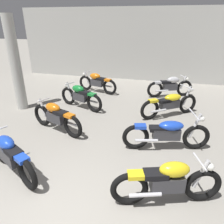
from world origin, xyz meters
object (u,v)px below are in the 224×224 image
at_px(support_pillar, 15,65).
at_px(motorcycle_right_row_1, 167,133).
at_px(motorcycle_left_row_0, 10,155).
at_px(motorcycle_right_row_3, 170,86).
at_px(motorcycle_left_row_2, 80,96).
at_px(motorcycle_left_row_3, 97,82).
at_px(motorcycle_right_row_0, 168,182).
at_px(motorcycle_left_row_1, 56,116).
at_px(motorcycle_right_row_2, 170,103).

relative_size(support_pillar, motorcycle_right_row_1, 1.50).
relative_size(motorcycle_left_row_0, motorcycle_right_row_3, 0.97).
height_order(motorcycle_left_row_0, motorcycle_right_row_1, motorcycle_right_row_1).
xyz_separation_m(motorcycle_left_row_0, motorcycle_left_row_2, (0.00, 3.76, 0.00)).
height_order(motorcycle_left_row_3, motorcycle_right_row_0, same).
bearing_deg(motorcycle_left_row_3, motorcycle_right_row_3, 3.56).
relative_size(motorcycle_left_row_0, motorcycle_left_row_1, 0.96).
bearing_deg(motorcycle_left_row_1, motorcycle_right_row_2, 31.12).
distance_m(motorcycle_left_row_1, motorcycle_right_row_2, 3.69).
height_order(motorcycle_left_row_3, motorcycle_right_row_2, motorcycle_right_row_2).
height_order(support_pillar, motorcycle_left_row_0, support_pillar).
height_order(motorcycle_left_row_3, motorcycle_right_row_3, same).
xyz_separation_m(motorcycle_left_row_1, motorcycle_right_row_1, (3.10, -0.17, -0.01)).
bearing_deg(motorcycle_right_row_3, support_pillar, -152.94).
distance_m(motorcycle_left_row_0, motorcycle_left_row_1, 1.93).
height_order(motorcycle_left_row_2, motorcycle_right_row_1, motorcycle_right_row_1).
bearing_deg(motorcycle_left_row_3, motorcycle_left_row_1, -90.02).
height_order(motorcycle_left_row_2, motorcycle_right_row_2, motorcycle_right_row_2).
xyz_separation_m(motorcycle_left_row_1, motorcycle_right_row_2, (3.16, 1.91, -0.01)).
height_order(motorcycle_right_row_0, motorcycle_right_row_2, motorcycle_right_row_2).
relative_size(support_pillar, motorcycle_right_row_0, 1.68).
distance_m(motorcycle_left_row_1, motorcycle_right_row_3, 5.05).
height_order(support_pillar, motorcycle_left_row_1, support_pillar).
xyz_separation_m(motorcycle_left_row_3, motorcycle_right_row_0, (3.15, -5.68, 0.00)).
distance_m(motorcycle_right_row_0, motorcycle_right_row_3, 5.88).
bearing_deg(support_pillar, motorcycle_left_row_3, 50.03).
relative_size(support_pillar, motorcycle_left_row_1, 1.70).
bearing_deg(motorcycle_left_row_1, motorcycle_left_row_0, -90.13).
bearing_deg(motorcycle_right_row_0, motorcycle_right_row_3, 90.01).
bearing_deg(motorcycle_right_row_3, motorcycle_right_row_0, -89.99).
bearing_deg(motorcycle_right_row_1, motorcycle_right_row_3, 89.29).
xyz_separation_m(motorcycle_left_row_1, motorcycle_left_row_2, (-0.00, 1.83, 0.00)).
bearing_deg(support_pillar, motorcycle_right_row_3, 27.06).
distance_m(motorcycle_left_row_2, motorcycle_left_row_3, 1.92).
distance_m(motorcycle_left_row_1, motorcycle_left_row_2, 1.83).
bearing_deg(motorcycle_left_row_2, motorcycle_right_row_1, -32.82).
height_order(motorcycle_left_row_1, motorcycle_right_row_2, motorcycle_right_row_2).
distance_m(motorcycle_left_row_3, motorcycle_right_row_1, 5.00).
distance_m(motorcycle_left_row_3, motorcycle_right_row_3, 3.16).
height_order(support_pillar, motorcycle_left_row_3, support_pillar).
bearing_deg(motorcycle_left_row_1, motorcycle_right_row_1, -3.22).
distance_m(motorcycle_left_row_0, motorcycle_right_row_1, 3.57).
relative_size(motorcycle_left_row_3, motorcycle_right_row_3, 1.04).
bearing_deg(motorcycle_right_row_2, motorcycle_right_row_0, -90.09).
relative_size(motorcycle_right_row_0, motorcycle_right_row_2, 1.04).
relative_size(motorcycle_left_row_0, motorcycle_left_row_3, 0.94).
bearing_deg(motorcycle_left_row_3, support_pillar, -129.97).
bearing_deg(motorcycle_left_row_1, support_pillar, 148.45).
bearing_deg(motorcycle_left_row_2, motorcycle_left_row_1, -89.97).
height_order(motorcycle_left_row_2, motorcycle_right_row_0, same).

